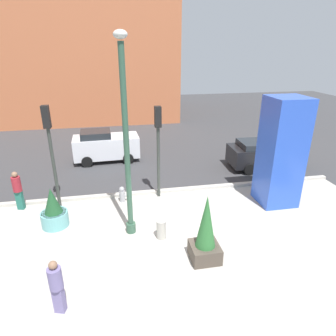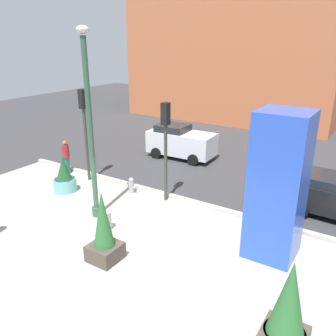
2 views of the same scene
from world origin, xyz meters
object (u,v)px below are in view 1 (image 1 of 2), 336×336
(art_pillar_blue, at_px, (281,153))
(pedestrian_crossing, at_px, (56,284))
(car_intersection, at_px, (105,145))
(pedestrian_by_curb, at_px, (18,189))
(lamp_post, at_px, (126,146))
(potted_plant_mid_plaza, at_px, (206,234))
(traffic_light_far_side, at_px, (50,141))
(car_far_lane, at_px, (264,154))
(traffic_light_corner, at_px, (158,138))
(fire_hydrant, at_px, (122,194))
(concrete_bollard, at_px, (161,229))
(potted_plant_by_pillar, at_px, (54,211))

(art_pillar_blue, xyz_separation_m, pedestrian_crossing, (-8.80, -4.57, -1.47))
(car_intersection, height_order, pedestrian_by_curb, car_intersection)
(lamp_post, relative_size, car_intersection, 1.78)
(car_intersection, bearing_deg, potted_plant_mid_plaza, -72.17)
(potted_plant_mid_plaza, height_order, traffic_light_far_side, traffic_light_far_side)
(car_far_lane, height_order, pedestrian_by_curb, pedestrian_by_curb)
(traffic_light_corner, height_order, pedestrian_by_curb, traffic_light_corner)
(car_far_lane, bearing_deg, pedestrian_crossing, -140.17)
(car_far_lane, relative_size, pedestrian_crossing, 2.51)
(traffic_light_far_side, relative_size, car_far_lane, 1.08)
(traffic_light_corner, bearing_deg, fire_hydrant, -172.89)
(potted_plant_mid_plaza, distance_m, pedestrian_by_curb, 8.37)
(car_far_lane, bearing_deg, car_intersection, 162.26)
(fire_hydrant, distance_m, traffic_light_corner, 3.07)
(lamp_post, bearing_deg, concrete_bollard, -29.15)
(traffic_light_corner, relative_size, pedestrian_by_curb, 2.41)
(art_pillar_blue, relative_size, concrete_bollard, 6.37)
(potted_plant_mid_plaza, xyz_separation_m, fire_hydrant, (-2.52, 4.55, -0.64))
(potted_plant_by_pillar, xyz_separation_m, pedestrian_crossing, (0.79, -4.35, 0.27))
(potted_plant_by_pillar, height_order, fire_hydrant, potted_plant_by_pillar)
(fire_hydrant, distance_m, car_intersection, 5.67)
(lamp_post, xyz_separation_m, pedestrian_by_curb, (-4.62, 2.65, -2.48))
(fire_hydrant, relative_size, car_intersection, 0.19)
(concrete_bollard, relative_size, car_far_lane, 0.18)
(potted_plant_mid_plaza, height_order, car_far_lane, potted_plant_mid_plaza)
(traffic_light_far_side, relative_size, pedestrian_crossing, 2.71)
(fire_hydrant, xyz_separation_m, pedestrian_by_curb, (-4.41, 0.14, 0.63))
(traffic_light_corner, bearing_deg, car_far_lane, 20.56)
(art_pillar_blue, relative_size, pedestrian_crossing, 2.88)
(concrete_bollard, distance_m, car_intersection, 8.96)
(pedestrian_crossing, bearing_deg, car_intersection, 84.07)
(potted_plant_mid_plaza, relative_size, traffic_light_corner, 0.56)
(fire_hydrant, height_order, pedestrian_by_curb, pedestrian_by_curb)
(potted_plant_by_pillar, bearing_deg, pedestrian_by_curb, 135.64)
(lamp_post, bearing_deg, art_pillar_blue, 10.34)
(fire_hydrant, xyz_separation_m, car_intersection, (-0.74, 5.59, 0.60))
(art_pillar_blue, xyz_separation_m, traffic_light_corner, (-5.14, 1.51, 0.51))
(concrete_bollard, xyz_separation_m, pedestrian_crossing, (-3.22, -2.75, 0.55))
(potted_plant_by_pillar, bearing_deg, traffic_light_far_side, 92.27)
(potted_plant_mid_plaza, height_order, pedestrian_by_curb, potted_plant_mid_plaza)
(lamp_post, relative_size, pedestrian_by_curb, 4.00)
(potted_plant_by_pillar, height_order, traffic_light_corner, traffic_light_corner)
(traffic_light_corner, distance_m, pedestrian_by_curb, 6.43)
(art_pillar_blue, bearing_deg, pedestrian_by_curb, 172.73)
(traffic_light_far_side, bearing_deg, potted_plant_by_pillar, -87.73)
(concrete_bollard, bearing_deg, traffic_light_far_side, 141.77)
(potted_plant_mid_plaza, bearing_deg, car_intersection, 107.83)
(fire_hydrant, relative_size, traffic_light_far_side, 0.17)
(art_pillar_blue, bearing_deg, pedestrian_crossing, -152.57)
(potted_plant_by_pillar, relative_size, car_intersection, 0.41)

